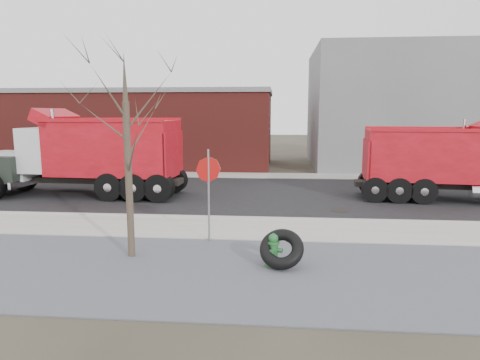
# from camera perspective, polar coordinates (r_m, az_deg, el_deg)

# --- Properties ---
(ground) EXTENTS (120.00, 120.00, 0.00)m
(ground) POSITION_cam_1_polar(r_m,az_deg,el_deg) (13.57, 2.49, -6.97)
(ground) COLOR #383328
(ground) RESTS_ON ground
(gravel_verge) EXTENTS (60.00, 5.00, 0.03)m
(gravel_verge) POSITION_cam_1_polar(r_m,az_deg,el_deg) (10.25, 1.59, -12.27)
(gravel_verge) COLOR slate
(gravel_verge) RESTS_ON ground
(sidewalk) EXTENTS (60.00, 2.50, 0.06)m
(sidewalk) POSITION_cam_1_polar(r_m,az_deg,el_deg) (13.80, 2.54, -6.57)
(sidewalk) COLOR #9E9B93
(sidewalk) RESTS_ON ground
(curb) EXTENTS (60.00, 0.15, 0.11)m
(curb) POSITION_cam_1_polar(r_m,az_deg,el_deg) (15.05, 2.76, -5.15)
(curb) COLOR #9E9B93
(curb) RESTS_ON ground
(road) EXTENTS (60.00, 9.40, 0.02)m
(road) POSITION_cam_1_polar(r_m,az_deg,el_deg) (19.70, 3.31, -1.91)
(road) COLOR black
(road) RESTS_ON ground
(far_sidewalk) EXTENTS (60.00, 2.00, 0.06)m
(far_sidewalk) POSITION_cam_1_polar(r_m,az_deg,el_deg) (25.31, 3.71, 0.57)
(far_sidewalk) COLOR #9E9B93
(far_sidewalk) RESTS_ON ground
(building_grey) EXTENTS (12.00, 10.00, 8.00)m
(building_grey) POSITION_cam_1_polar(r_m,az_deg,el_deg) (32.16, 20.50, 8.92)
(building_grey) COLOR gray
(building_grey) RESTS_ON ground
(building_brick) EXTENTS (20.20, 8.20, 5.30)m
(building_brick) POSITION_cam_1_polar(r_m,az_deg,el_deg) (31.85, -14.43, 6.78)
(building_brick) COLOR maroon
(building_brick) RESTS_ON ground
(bare_tree) EXTENTS (3.20, 3.20, 5.20)m
(bare_tree) POSITION_cam_1_polar(r_m,az_deg,el_deg) (11.10, -14.87, 6.45)
(bare_tree) COLOR #382D23
(bare_tree) RESTS_ON ground
(fire_hydrant) EXTENTS (0.47, 0.46, 0.83)m
(fire_hydrant) POSITION_cam_1_polar(r_m,az_deg,el_deg) (10.60, 4.45, -9.46)
(fire_hydrant) COLOR #296D36
(fire_hydrant) RESTS_ON ground
(truck_tire) EXTENTS (1.21, 1.13, 0.96)m
(truck_tire) POSITION_cam_1_polar(r_m,az_deg,el_deg) (10.50, 5.58, -9.13)
(truck_tire) COLOR black
(truck_tire) RESTS_ON ground
(stop_sign) EXTENTS (0.67, 0.36, 2.70)m
(stop_sign) POSITION_cam_1_polar(r_m,az_deg,el_deg) (12.24, -4.21, 0.12)
(stop_sign) COLOR gray
(stop_sign) RESTS_ON ground
(dump_truck_red_a) EXTENTS (8.54, 3.06, 3.42)m
(dump_truck_red_a) POSITION_cam_1_polar(r_m,az_deg,el_deg) (20.14, 26.39, 2.39)
(dump_truck_red_a) COLOR black
(dump_truck_red_a) RESTS_ON ground
(dump_truck_red_b) EXTENTS (9.25, 3.06, 3.85)m
(dump_truck_red_b) POSITION_cam_1_polar(r_m,az_deg,el_deg) (20.36, -19.52, 3.49)
(dump_truck_red_b) COLOR black
(dump_truck_red_b) RESTS_ON ground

